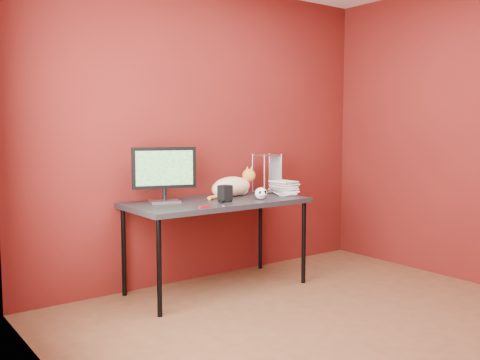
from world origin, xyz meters
TOP-DOWN VIEW (x-y plane):
  - room at (0.00, 0.00)m, footprint 3.52×3.52m
  - desk at (-0.15, 1.37)m, footprint 1.50×0.70m
  - monitor at (-0.56, 1.50)m, footprint 0.50×0.23m
  - cat at (0.10, 1.50)m, footprint 0.54×0.20m
  - skull_mug at (0.17, 1.19)m, footprint 0.10×0.11m
  - speaker at (-0.14, 1.26)m, footprint 0.12×0.12m
  - book_stack at (0.48, 1.36)m, footprint 0.25×0.28m
  - wire_rack at (0.52, 1.54)m, footprint 0.22×0.18m
  - pocket_knife at (-0.46, 1.08)m, footprint 0.09×0.04m
  - black_gadget at (-0.22, 1.21)m, footprint 0.05×0.04m
  - washer at (-0.28, 1.08)m, footprint 0.05×0.05m

SIDE VIEW (x-z plane):
  - desk at x=-0.15m, z-range 0.32..1.07m
  - washer at x=-0.28m, z-range 0.75..0.75m
  - pocket_knife at x=-0.46m, z-range 0.75..0.77m
  - black_gadget at x=-0.22m, z-range 0.75..0.77m
  - skull_mug at x=0.17m, z-range 0.75..0.85m
  - speaker at x=-0.14m, z-range 0.75..0.88m
  - cat at x=0.10m, z-range 0.71..0.97m
  - wire_rack at x=0.52m, z-range 0.75..1.11m
  - monitor at x=-0.56m, z-range 0.78..1.22m
  - book_stack at x=0.48m, z-range 0.75..2.11m
  - room at x=0.00m, z-range 0.14..2.75m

